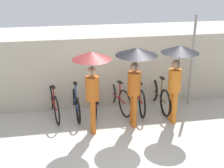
# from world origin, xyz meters

# --- Properties ---
(ground_plane) EXTENTS (30.00, 30.00, 0.00)m
(ground_plane) POSITION_xyz_m (0.00, 0.00, 0.00)
(ground_plane) COLOR #B7B2A8
(back_wall) EXTENTS (11.03, 0.12, 2.00)m
(back_wall) POSITION_xyz_m (0.00, 2.25, 1.00)
(back_wall) COLOR #B2A893
(back_wall) RESTS_ON ground
(parked_bicycle_0) EXTENTS (0.47, 1.72, 1.03)m
(parked_bicycle_0) POSITION_xyz_m (-1.47, 1.84, 0.40)
(parked_bicycle_0) COLOR black
(parked_bicycle_0) RESTS_ON ground
(parked_bicycle_1) EXTENTS (0.44, 1.79, 0.97)m
(parked_bicycle_1) POSITION_xyz_m (-0.88, 1.88, 0.37)
(parked_bicycle_1) COLOR black
(parked_bicycle_1) RESTS_ON ground
(parked_bicycle_2) EXTENTS (0.52, 1.67, 1.01)m
(parked_bicycle_2) POSITION_xyz_m (-0.29, 1.87, 0.36)
(parked_bicycle_2) COLOR black
(parked_bicycle_2) RESTS_ON ground
(parked_bicycle_3) EXTENTS (0.55, 1.69, 1.04)m
(parked_bicycle_3) POSITION_xyz_m (0.29, 1.94, 0.39)
(parked_bicycle_3) COLOR black
(parked_bicycle_3) RESTS_ON ground
(parked_bicycle_4) EXTENTS (0.44, 1.77, 1.02)m
(parked_bicycle_4) POSITION_xyz_m (0.88, 1.86, 0.39)
(parked_bicycle_4) COLOR black
(parked_bicycle_4) RESTS_ON ground
(parked_bicycle_5) EXTENTS (0.44, 1.80, 1.06)m
(parked_bicycle_5) POSITION_xyz_m (1.47, 1.83, 0.39)
(parked_bicycle_5) COLOR black
(parked_bicycle_5) RESTS_ON ground
(pedestrian_leading) EXTENTS (0.89, 0.89, 2.07)m
(pedestrian_leading) POSITION_xyz_m (-0.53, 0.71, 1.58)
(pedestrian_leading) COLOR #B25619
(pedestrian_leading) RESTS_ON ground
(pedestrian_center) EXTENTS (0.99, 0.99, 2.07)m
(pedestrian_center) POSITION_xyz_m (0.52, 0.85, 1.62)
(pedestrian_center) COLOR #B25619
(pedestrian_center) RESTS_ON ground
(pedestrian_trailing) EXTENTS (0.91, 0.91, 2.08)m
(pedestrian_trailing) POSITION_xyz_m (1.57, 0.87, 1.59)
(pedestrian_trailing) COLOR #C66B1E
(pedestrian_trailing) RESTS_ON ground
(awning_pole) EXTENTS (0.07, 0.07, 2.61)m
(awning_pole) POSITION_xyz_m (2.42, 1.92, 1.30)
(awning_pole) COLOR gray
(awning_pole) RESTS_ON ground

